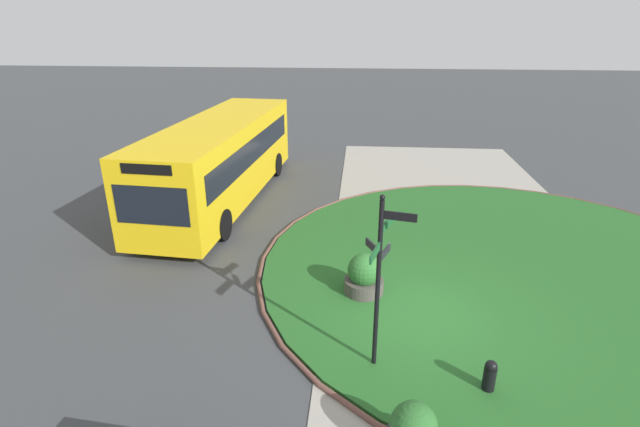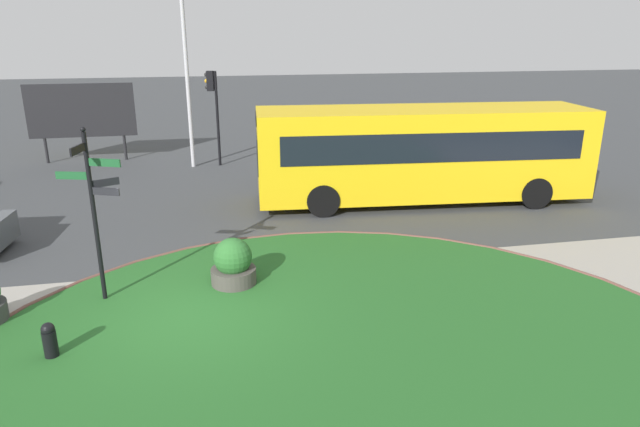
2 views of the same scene
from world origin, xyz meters
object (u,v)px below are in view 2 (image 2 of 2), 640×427
at_px(traffic_light_near, 213,97).
at_px(lamppost_tall, 187,69).
at_px(bus_yellow, 422,152).
at_px(signpost_directional, 94,203).
at_px(planter_near_signpost, 233,266).
at_px(bollard_foreground, 50,342).
at_px(billboard_left, 81,112).

xyz_separation_m(traffic_light_near, lamppost_tall, (-0.95, -0.04, 1.11)).
height_order(bus_yellow, traffic_light_near, traffic_light_near).
xyz_separation_m(signpost_directional, planter_near_signpost, (2.63, 0.23, -1.67)).
xyz_separation_m(bus_yellow, planter_near_signpost, (-6.37, -5.33, -1.13)).
xyz_separation_m(signpost_directional, lamppost_tall, (1.63, 12.04, 1.73)).
xyz_separation_m(bollard_foreground, planter_near_signpost, (3.21, 2.30, 0.13)).
height_order(signpost_directional, lamppost_tall, lamppost_tall).
height_order(bus_yellow, billboard_left, billboard_left).
xyz_separation_m(bollard_foreground, traffic_light_near, (3.17, 14.15, 2.43)).
height_order(billboard_left, planter_near_signpost, billboard_left).
relative_size(signpost_directional, billboard_left, 0.85).
distance_m(bus_yellow, lamppost_tall, 10.06).
xyz_separation_m(bollard_foreground, bus_yellow, (9.58, 7.63, 1.27)).
xyz_separation_m(bus_yellow, billboard_left, (-11.82, 8.35, 0.48)).
bearing_deg(signpost_directional, billboard_left, 101.49).
bearing_deg(planter_near_signpost, bollard_foreground, -144.41).
distance_m(bus_yellow, traffic_light_near, 9.21).
height_order(bollard_foreground, traffic_light_near, traffic_light_near).
distance_m(signpost_directional, bus_yellow, 10.59).
distance_m(signpost_directional, planter_near_signpost, 3.12).
bearing_deg(billboard_left, signpost_directional, -78.86).
xyz_separation_m(billboard_left, planter_near_signpost, (5.46, -13.68, -1.61)).
relative_size(bollard_foreground, planter_near_signpost, 0.64).
bearing_deg(bollard_foreground, lamppost_tall, 81.08).
distance_m(bus_yellow, planter_near_signpost, 8.38).
bearing_deg(planter_near_signpost, lamppost_tall, 94.82).
height_order(lamppost_tall, billboard_left, lamppost_tall).
distance_m(bollard_foreground, bus_yellow, 12.31).
height_order(bollard_foreground, billboard_left, billboard_left).
height_order(lamppost_tall, planter_near_signpost, lamppost_tall).
bearing_deg(bollard_foreground, bus_yellow, 38.55).
height_order(signpost_directional, bollard_foreground, signpost_directional).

